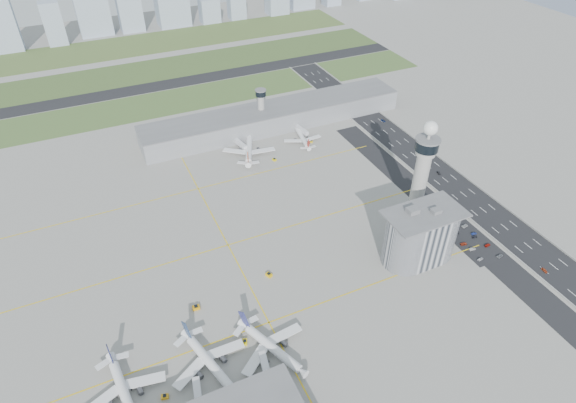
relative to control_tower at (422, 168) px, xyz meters
name	(u,v)px	position (x,y,z in m)	size (l,w,h in m)	color
ground	(314,258)	(-72.00, -8.00, -35.04)	(1000.00, 1000.00, 0.00)	#9D9A92
grass_strip_0	(177,101)	(-92.00, 217.00, -35.00)	(480.00, 50.00, 0.08)	#44602D
grass_strip_1	(158,70)	(-92.00, 292.00, -35.00)	(480.00, 60.00, 0.08)	#3E592A
grass_strip_2	(142,44)	(-92.00, 372.00, -35.00)	(480.00, 70.00, 0.08)	#445B2B
runway	(167,85)	(-92.00, 254.00, -34.98)	(480.00, 22.00, 0.10)	black
highway	(476,205)	(43.00, -8.00, -34.99)	(28.00, 500.00, 0.10)	black
barrier_left	(459,210)	(29.00, -8.00, -34.44)	(0.60, 500.00, 1.20)	#9E9E99
barrier_right	(494,198)	(57.00, -8.00, -34.44)	(0.60, 500.00, 1.20)	#9E9E99
landside_road	(456,225)	(18.00, -18.00, -35.00)	(18.00, 260.00, 0.08)	black
parking_lot	(467,238)	(16.00, -30.00, -34.99)	(20.00, 44.00, 0.10)	black
taxiway_line_h_0	(269,322)	(-112.00, -38.00, -35.04)	(260.00, 0.60, 0.01)	yellow
taxiway_line_h_1	(228,245)	(-112.00, 22.00, -35.04)	(260.00, 0.60, 0.01)	yellow
taxiway_line_h_2	(198,189)	(-112.00, 82.00, -35.04)	(260.00, 0.60, 0.01)	yellow
taxiway_line_v	(228,245)	(-112.00, 22.00, -35.04)	(0.60, 260.00, 0.01)	yellow
control_tower	(422,168)	(0.00, 0.00, 0.00)	(14.00, 14.00, 64.50)	#ADAAA5
secondary_tower	(261,105)	(-42.00, 142.00, -16.24)	(8.60, 8.60, 31.90)	#ADAAA5
admin_building	(420,235)	(-20.01, -30.00, -19.74)	(42.00, 24.00, 33.50)	#B2B2B7
terminal_pier	(274,117)	(-32.00, 140.00, -27.14)	(210.00, 32.00, 15.80)	gray
airplane_near_a	(123,390)	(-181.28, -48.74, -29.12)	(42.30, 35.95, 11.84)	white
airplane_near_b	(209,359)	(-144.82, -49.72, -29.13)	(42.23, 35.90, 11.83)	white
airplane_near_c	(273,345)	(-116.87, -54.26, -29.11)	(42.36, 36.01, 11.86)	white
airplane_far_a	(249,146)	(-65.31, 109.54, -28.73)	(45.05, 38.29, 12.61)	white
airplane_far_b	(302,136)	(-22.49, 108.62, -30.20)	(34.55, 29.37, 9.67)	white
jet_bridge_near_2	(269,383)	(-125.00, -69.00, -32.19)	(14.00, 3.00, 5.70)	silver
jet_bridge_far_0	(236,142)	(-70.00, 124.00, -32.19)	(14.00, 3.00, 5.70)	silver
jet_bridge_far_1	(297,128)	(-20.00, 124.00, -32.19)	(14.00, 3.00, 5.70)	silver
tug_0	(165,396)	(-166.37, -55.55, -34.14)	(2.12, 3.09, 1.80)	orange
tug_1	(245,342)	(-126.60, -44.12, -34.15)	(2.11, 3.07, 1.79)	yellow
tug_2	(196,307)	(-141.36, -15.18, -33.99)	(2.49, 3.63, 2.11)	orange
tug_3	(269,275)	(-100.09, -9.85, -34.07)	(2.30, 3.34, 1.94)	#ECB209
tug_4	(274,159)	(-52.59, 92.64, -34.20)	(1.98, 2.88, 1.67)	yellow
tug_5	(312,141)	(-16.83, 104.26, -34.23)	(1.92, 2.80, 1.63)	gold
car_lot_0	(480,259)	(10.31, -47.39, -34.42)	(1.46, 3.62, 1.23)	silver
car_lot_1	(472,249)	(11.87, -39.34, -34.38)	(1.40, 4.00, 1.32)	#9C9C9C
car_lot_2	(464,244)	(10.36, -33.83, -34.48)	(1.86, 4.02, 1.12)	#AE3A1E
car_lot_3	(456,233)	(12.19, -24.77, -34.41)	(1.76, 4.34, 1.26)	black
car_lot_4	(451,231)	(11.32, -22.03, -34.42)	(1.46, 3.64, 1.24)	navy
car_lot_5	(442,222)	(11.51, -13.00, -34.47)	(1.20, 3.45, 1.14)	white
car_lot_6	(500,256)	(21.89, -49.94, -34.48)	(1.87, 4.07, 1.13)	gray
car_lot_7	(487,245)	(21.91, -40.31, -34.45)	(1.65, 4.05, 1.18)	#9B150B
car_lot_8	(475,237)	(20.09, -31.83, -34.47)	(1.35, 3.36, 1.14)	#26272F
car_lot_9	(474,234)	(21.86, -29.38, -34.48)	(1.19, 3.41, 1.12)	navy
car_lot_10	(465,226)	(21.62, -21.77, -34.42)	(2.07, 4.49, 1.25)	silver
car_lot_11	(454,218)	(20.85, -13.02, -34.48)	(1.57, 3.87, 1.12)	#A7A7A7
car_hw_0	(545,270)	(35.43, -68.44, -34.39)	(1.54, 3.84, 1.31)	#AC3F1E
car_hw_1	(439,173)	(43.57, 29.68, -34.44)	(1.28, 3.66, 1.21)	black
car_hw_2	(383,121)	(51.12, 109.51, -34.42)	(2.05, 4.44, 1.23)	#14224D
car_hw_4	(331,94)	(36.26, 170.60, -34.47)	(1.34, 3.33, 1.13)	gray
skyline_bldg_5	(1,18)	(-222.11, 411.66, -1.60)	(25.49, 20.39, 66.89)	#9EADC1
skyline_bldg_6	(53,24)	(-174.68, 409.90, -12.44)	(20.04, 16.03, 45.20)	#9EADC1
skyline_bldg_7	(91,6)	(-131.44, 428.89, -4.43)	(35.76, 28.61, 61.22)	#9EADC1
skyline_bldg_10	(209,10)	(1.27, 415.68, -21.17)	(23.01, 18.41, 27.75)	#9EADC1
skyline_bldg_11	(236,2)	(36.28, 415.34, -15.56)	(20.22, 16.18, 38.97)	#9EADC1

